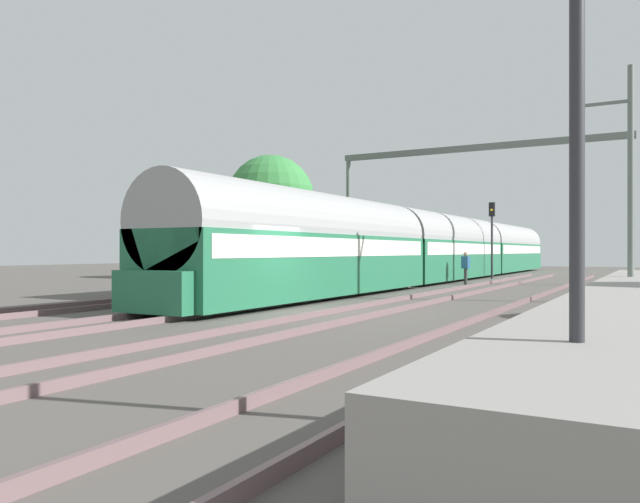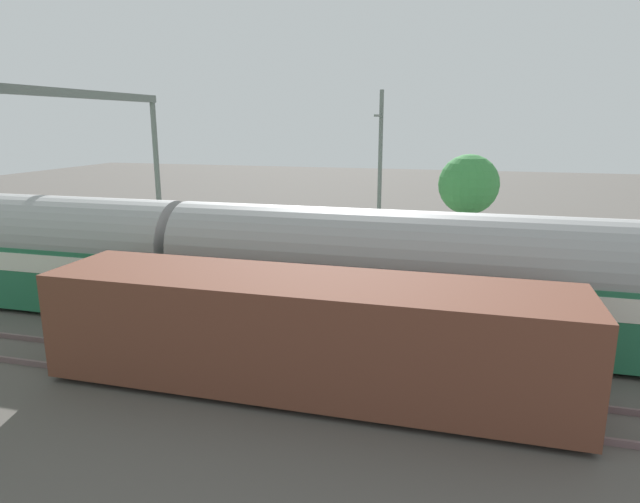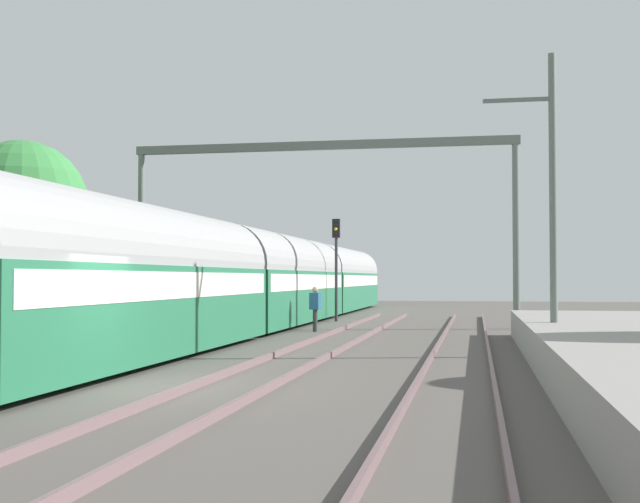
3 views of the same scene
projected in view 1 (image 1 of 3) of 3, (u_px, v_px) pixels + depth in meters
The scene contains 13 objects.
ground at pixel (295, 311), 17.93m from camera, with size 120.00×120.00×0.00m, color #55504B.
track_far_west at pixel (143, 300), 20.87m from camera, with size 1.52×60.00×0.16m.
track_west at pixel (239, 306), 18.91m from camera, with size 1.51×60.00×0.16m.
track_east at pixel (358, 312), 16.94m from camera, with size 1.51×60.00×0.16m.
track_far_east at pixel (507, 320), 14.98m from camera, with size 1.52×60.00×0.16m.
passenger_train at pixel (446, 248), 37.14m from camera, with size 2.93×49.20×3.82m.
freight_car at pixel (263, 258), 27.13m from camera, with size 2.80×13.00×2.70m.
person_crossing at pixel (466, 265), 32.25m from camera, with size 0.45×0.35×1.73m.
railway_signal_near at pixel (577, 89), 5.77m from camera, with size 0.36×0.30×5.13m.
railway_signal_far at pixel (492, 230), 39.18m from camera, with size 0.36×0.30×4.88m.
catenary_gantry at pixel (474, 179), 35.12m from camera, with size 16.51×0.28×7.86m.
catenary_pole_east_mid at pixel (629, 180), 20.58m from camera, with size 1.90×0.20×8.00m.
tree_west_background at pixel (271, 199), 39.22m from camera, with size 5.56×5.56×7.90m.
Camera 1 is at (9.34, -15.31, 1.75)m, focal length 34.48 mm.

